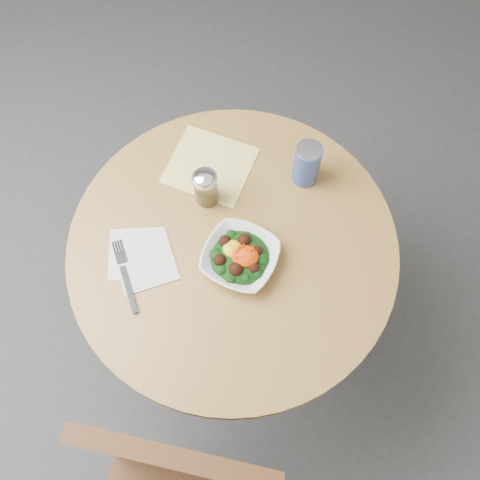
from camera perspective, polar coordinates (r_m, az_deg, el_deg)
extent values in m
plane|color=#313134|center=(2.15, -0.54, -8.48)|extent=(6.00, 6.00, 0.00)
cylinder|color=black|center=(2.14, -0.54, -8.37)|extent=(0.52, 0.52, 0.03)
cylinder|color=black|center=(1.81, -0.64, -5.47)|extent=(0.10, 0.10, 0.71)
cylinder|color=#B28940|center=(1.46, -0.78, -0.78)|extent=(0.90, 0.90, 0.04)
cylinder|color=#4B3015|center=(1.88, -10.39, -21.70)|extent=(0.04, 0.04, 0.44)
cube|color=#4B3015|center=(1.36, -5.99, -22.41)|extent=(0.44, 0.08, 0.52)
cube|color=#DCBD0B|center=(1.56, -3.22, 7.96)|extent=(0.28, 0.26, 0.00)
cube|color=silver|center=(1.46, -10.93, -1.42)|extent=(0.17, 0.17, 0.00)
cube|color=silver|center=(1.44, -10.04, -2.34)|extent=(0.20, 0.20, 0.00)
imported|color=white|center=(1.40, 0.01, -1.90)|extent=(0.24, 0.24, 0.05)
ellipsoid|color=black|center=(1.41, 0.01, -1.92)|extent=(0.16, 0.16, 0.06)
ellipsoid|color=gold|center=(1.39, -0.83, -0.91)|extent=(0.05, 0.05, 0.02)
ellipsoid|color=#DB4804|center=(1.38, 0.54, -1.72)|extent=(0.07, 0.06, 0.03)
cube|color=black|center=(1.42, -11.77, -5.19)|extent=(0.08, 0.13, 0.00)
cube|color=black|center=(1.47, -12.74, -1.30)|extent=(0.06, 0.08, 0.00)
cylinder|color=silver|center=(1.46, -3.65, 5.45)|extent=(0.07, 0.07, 0.10)
cylinder|color=#A0874A|center=(1.48, -3.60, 5.03)|extent=(0.06, 0.06, 0.06)
cylinder|color=white|center=(1.42, -3.78, 6.54)|extent=(0.07, 0.07, 0.01)
ellipsoid|color=white|center=(1.41, -3.79, 6.66)|extent=(0.07, 0.07, 0.03)
cylinder|color=navy|center=(1.50, 7.13, 8.05)|extent=(0.07, 0.07, 0.14)
cylinder|color=#B0B0B7|center=(1.44, 7.45, 9.54)|extent=(0.07, 0.07, 0.00)
cube|color=#B0B0B7|center=(1.44, 7.53, 9.89)|extent=(0.02, 0.02, 0.00)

